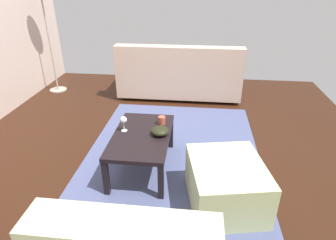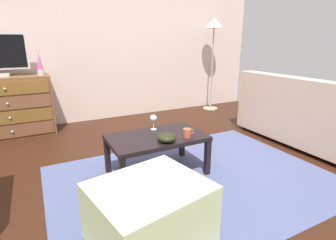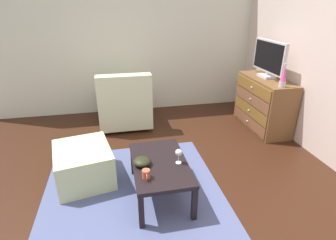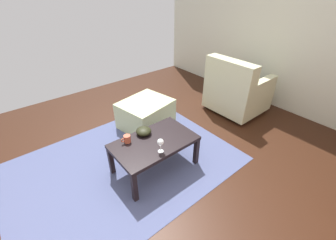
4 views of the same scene
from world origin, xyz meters
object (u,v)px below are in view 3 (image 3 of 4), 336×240
mug (146,174)px  ottoman (84,164)px  dresser (263,104)px  tv (269,58)px  wine_glass (179,153)px  bowl_decorative (142,162)px  lava_lamp (283,77)px  coffee_table (160,166)px  armchair (125,105)px

mug → ottoman: (-0.67, -0.64, -0.24)m
dresser → tv: 0.71m
wine_glass → bowl_decorative: bearing=-95.7°
mug → ottoman: size_ratio=0.16×
lava_lamp → wine_glass: (0.93, -1.69, -0.45)m
lava_lamp → mug: size_ratio=2.89×
wine_glass → ottoman: wine_glass is taller
dresser → mug: bearing=-53.3°
coffee_table → armchair: armchair is taller
lava_lamp → mug: bearing=-61.4°
tv → wine_glass: 2.36m
tv → coffee_table: size_ratio=0.86×
wine_glass → bowl_decorative: (-0.04, -0.37, -0.08)m
lava_lamp → tv: bearing=172.6°
tv → mug: tv is taller
tv → bowl_decorative: 2.64m
ottoman → coffee_table: bearing=62.1°
wine_glass → bowl_decorative: 0.38m
lava_lamp → coffee_table: bearing=-65.0°
bowl_decorative → armchair: (-1.86, -0.07, -0.07)m
coffee_table → dresser: bearing=124.5°
mug → armchair: bearing=-177.7°
coffee_table → bowl_decorative: size_ratio=5.23×
bowl_decorative → armchair: 1.86m
mug → bowl_decorative: bearing=-177.2°
dresser → ottoman: (0.89, -2.73, -0.21)m
tv → coffee_table: 2.51m
coffee_table → wine_glass: 0.25m
lava_lamp → wine_glass: bearing=-61.2°
coffee_table → mug: bearing=-35.4°
tv → armchair: size_ratio=0.86×
tv → ottoman: size_ratio=1.13×
lava_lamp → coffee_table: lava_lamp is taller
wine_glass → mug: bearing=-62.2°
wine_glass → mug: size_ratio=1.38×
ottoman → lava_lamp: bearing=99.5°
tv → coffee_table: bearing=-54.4°
mug → lava_lamp: bearing=118.6°
wine_glass → ottoman: size_ratio=0.22×
lava_lamp → ottoman: size_ratio=0.47×
armchair → coffee_table: bearing=7.8°
mug → armchair: (-2.08, -0.08, -0.07)m
ottoman → wine_glass: bearing=64.2°
wine_glass → dresser: bearing=128.3°
tv → mug: size_ratio=6.97×
ottoman → bowl_decorative: bearing=54.7°
wine_glass → mug: wine_glass is taller
lava_lamp → bowl_decorative: bearing=-66.6°
mug → armchair: armchair is taller
armchair → ottoman: size_ratio=1.31×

